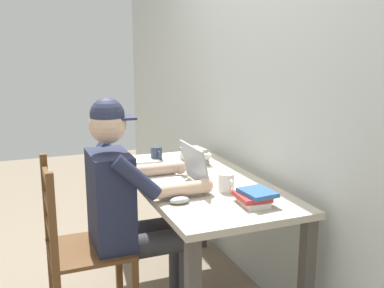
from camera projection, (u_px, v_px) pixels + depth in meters
The scene contains 13 objects.
back_wall at pixel (266, 82), 2.65m from camera, with size 6.00×0.04×2.60m.
desk at pixel (199, 197), 2.64m from camera, with size 1.41×0.70×0.75m.
seated_person at pixel (131, 201), 2.41m from camera, with size 0.50×0.60×1.26m.
wooden_chair at pixel (79, 249), 2.36m from camera, with size 0.42×0.42×0.95m.
laptop at pixel (181, 178), 2.46m from camera, with size 0.33×0.28×0.23m.
computer_mouse at pixel (180, 200), 2.22m from camera, with size 0.06×0.10×0.03m, color #ADAFB2.
coffee_mug_white at pixel (226, 182), 2.40m from camera, with size 0.12×0.09×0.10m.
coffee_mug_dark at pixel (157, 153), 3.06m from camera, with size 0.12×0.08×0.09m.
book_stack_main at pixel (195, 156), 2.98m from camera, with size 0.22×0.17×0.10m.
book_stack_side at pixel (254, 197), 2.21m from camera, with size 0.20×0.18×0.07m.
paper_pile_near_laptop at pixel (143, 159), 3.06m from camera, with size 0.21×0.20×0.01m, color white.
paper_pile_back_corner at pixel (156, 175), 2.70m from camera, with size 0.19×0.18×0.01m, color silver.
landscape_photo_print at pixel (170, 171), 2.80m from camera, with size 0.13×0.09×0.00m, color teal.
Camera 1 is at (2.32, -0.97, 1.52)m, focal length 42.38 mm.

